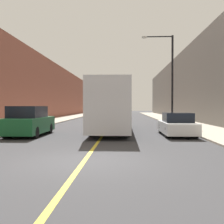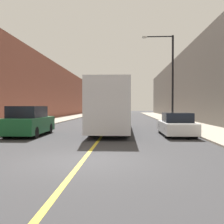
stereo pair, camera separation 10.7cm
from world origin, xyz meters
The scene contains 10 objects.
ground_plane centered at (0.00, 0.00, 0.00)m, with size 200.00×200.00×0.00m, color #38383A.
sidewalk_left centered at (-7.62, 30.00, 0.05)m, with size 3.63×72.00×0.10m, color #A89E8C.
sidewalk_right centered at (7.62, 30.00, 0.05)m, with size 3.63×72.00×0.10m, color #A89E8C.
building_row_left centered at (-11.43, 30.00, 4.34)m, with size 4.00×72.00×8.68m, color brown.
building_row_right centered at (11.43, 30.00, 4.79)m, with size 4.00×72.00×9.58m, color #66605B.
road_center_line centered at (0.00, 30.00, 0.00)m, with size 0.16×72.00×0.01m, color gold.
bus centered at (0.46, 11.02, 1.87)m, with size 2.55×12.12×3.50m.
parked_suv_left centered at (-4.62, 7.42, 0.86)m, with size 2.00×4.61×1.86m.
car_right_near centered at (4.66, 7.81, 0.65)m, with size 1.85×4.25×1.44m.
street_lamp_right centered at (5.84, 17.36, 5.07)m, with size 3.11×0.24×8.71m.
Camera 1 is at (1.33, -8.70, 1.84)m, focal length 42.00 mm.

